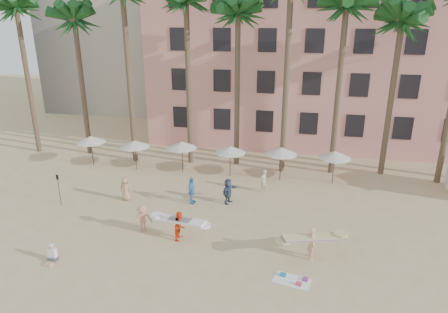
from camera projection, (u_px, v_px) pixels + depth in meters
name	position (u px, v px, depth m)	size (l,w,h in m)	color
ground	(204.00, 268.00, 20.47)	(120.00, 120.00, 0.00)	#D1B789
pink_hotel	(332.00, 59.00, 40.46)	(35.00, 14.00, 16.00)	#E6968C
palm_row	(257.00, 5.00, 29.86)	(44.40, 5.40, 16.30)	brown
umbrella_row	(206.00, 147.00, 31.79)	(22.50, 2.70, 2.73)	#332B23
beach_towel	(293.00, 280.00, 19.54)	(1.97, 1.36, 0.14)	white
carrier_yellow	(312.00, 241.00, 21.02)	(3.29, 2.01, 1.81)	tan
carrier_white	(180.00, 224.00, 22.90)	(3.19, 1.38, 1.73)	#FF491A
beachgoers	(189.00, 196.00, 26.61)	(10.05, 8.12, 1.93)	#BCB5A6
paddle	(59.00, 186.00, 26.85)	(0.18, 0.04, 2.23)	black
seated_man	(52.00, 256.00, 20.96)	(0.43, 0.74, 0.96)	#3F3F4C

